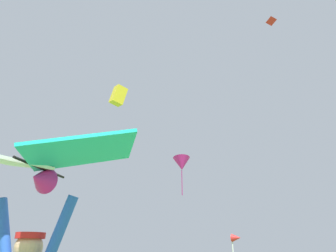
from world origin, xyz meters
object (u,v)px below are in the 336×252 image
(held_stunt_kite, at_px, (37,160))
(distant_kite_yellow_high_right, at_px, (118,96))
(marker_flag, at_px, (236,243))
(distant_kite_red_mid_left, at_px, (271,21))
(distant_kite_magenta_overhead_distant, at_px, (182,164))

(held_stunt_kite, height_order, distant_kite_yellow_high_right, distant_kite_yellow_high_right)
(held_stunt_kite, distance_m, marker_flag, 7.94)
(held_stunt_kite, height_order, distant_kite_red_mid_left, distant_kite_red_mid_left)
(distant_kite_magenta_overhead_distant, xyz_separation_m, marker_flag, (7.24, -9.42, -5.73))
(marker_flag, bearing_deg, distant_kite_red_mid_left, 90.54)
(distant_kite_yellow_high_right, bearing_deg, distant_kite_magenta_overhead_distant, 97.34)
(distant_kite_yellow_high_right, distance_m, distant_kite_magenta_overhead_distant, 8.66)
(held_stunt_kite, bearing_deg, distant_kite_yellow_high_right, 129.49)
(distant_kite_magenta_overhead_distant, bearing_deg, distant_kite_yellow_high_right, -82.66)
(distant_kite_red_mid_left, xyz_separation_m, distant_kite_magenta_overhead_distant, (-7.11, -4.25, -13.18))
(distant_kite_red_mid_left, height_order, distant_kite_magenta_overhead_distant, distant_kite_red_mid_left)
(distant_kite_yellow_high_right, distance_m, marker_flag, 9.58)
(held_stunt_kite, xyz_separation_m, distant_kite_yellow_high_right, (-7.26, 8.81, 6.75))
(distant_kite_red_mid_left, distance_m, distant_kite_yellow_high_right, 18.24)
(distant_kite_red_mid_left, bearing_deg, distant_kite_magenta_overhead_distant, -149.15)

